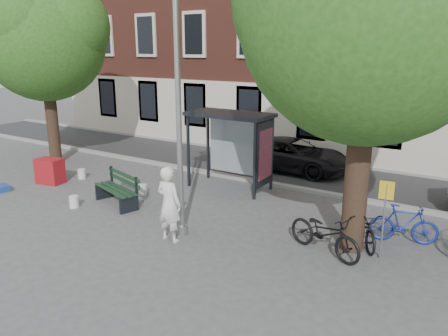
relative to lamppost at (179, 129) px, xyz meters
name	(u,v)px	position (x,y,z in m)	size (l,w,h in m)	color
ground	(182,234)	(0.00, 0.00, -2.78)	(90.00, 90.00, 0.00)	#4C4C4F
road	(291,172)	(0.00, 7.00, -2.78)	(40.00, 4.00, 0.01)	#28282B
curb_near	(268,183)	(0.00, 5.00, -2.72)	(40.00, 0.25, 0.12)	gray
curb_far	(310,160)	(0.00, 9.00, -2.72)	(40.00, 0.25, 0.12)	gray
lamppost	(179,129)	(0.00, 0.00, 0.00)	(0.28, 0.35, 6.11)	#9EA0A3
tree_right	(371,2)	(4.01, 1.38, 2.83)	(5.76, 5.60, 8.20)	black
tree_left	(41,34)	(-8.99, 2.88, 2.43)	(5.18, 4.86, 7.40)	black
bus_shelter	(241,134)	(-0.61, 4.11, -0.87)	(2.85, 1.45, 2.62)	#1E2328
painter	(169,204)	(-0.02, -0.46, -1.81)	(0.71, 0.46, 1.94)	white
bench	(118,191)	(-3.04, 0.72, -2.34)	(1.98, 1.14, 0.97)	#1E2328
bike_a	(325,233)	(3.53, 0.88, -2.25)	(0.70, 2.02, 1.06)	black
bike_b	(404,224)	(4.97, 2.53, -2.29)	(0.47, 1.65, 0.99)	navy
bike_c	(364,226)	(4.16, 1.91, -2.31)	(0.63, 1.80, 0.95)	black
car_dark	(292,155)	(-0.08, 7.23, -2.15)	(2.09, 4.54, 1.26)	black
red_stand	(50,171)	(-6.71, 1.03, -2.33)	(0.90, 0.60, 0.90)	maroon
blue_crate	(2,188)	(-7.37, -0.43, -2.68)	(0.55, 0.40, 0.20)	navy
bucket_a	(74,202)	(-3.99, -0.18, -2.60)	(0.28, 0.28, 0.36)	silver
bucket_b	(143,190)	(-3.00, 1.80, -2.60)	(0.28, 0.28, 0.36)	silver
bucket_c	(82,174)	(-6.22, 2.00, -2.60)	(0.28, 0.28, 0.36)	silver
notice_sign	(385,204)	(4.71, 1.37, -1.44)	(0.32, 0.07, 1.86)	#9EA0A3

